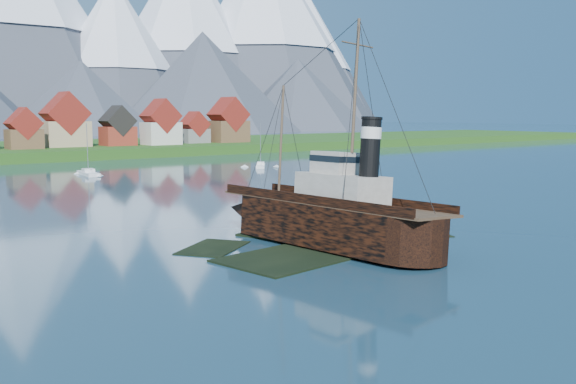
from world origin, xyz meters
TOP-DOWN VIEW (x-y plane):
  - ground at (0.00, 0.00)m, footprint 1400.00×1400.00m
  - shoal at (1.78, 2.15)m, footprint 31.71×21.24m
  - tugboat_wreck at (1.04, 1.34)m, footprint 7.01×30.19m
  - sailboat_d at (50.49, 82.69)m, footprint 6.72×7.97m
  - sailboat_e at (8.76, 89.03)m, footprint 3.54×10.43m

SIDE VIEW (x-z plane):
  - shoal at x=1.78m, z-range -0.92..0.22m
  - ground at x=0.00m, z-range 0.00..0.00m
  - sailboat_e at x=8.76m, z-range -5.67..6.19m
  - sailboat_d at x=50.49m, z-range -5.46..5.99m
  - tugboat_wreck at x=1.04m, z-range -8.96..14.97m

